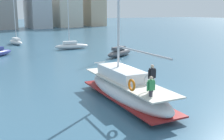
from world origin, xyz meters
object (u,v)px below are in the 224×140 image
(moored_sloop_far, at_px, (16,41))
(moored_catamaran, at_px, (72,45))
(main_sailboat, at_px, (126,88))
(moored_cutter_left, at_px, (120,52))

(moored_sloop_far, height_order, moored_catamaran, moored_catamaran)
(moored_catamaran, bearing_deg, moored_sloop_far, 122.01)
(main_sailboat, xyz_separation_m, moored_catamaran, (6.03, 26.19, -0.31))
(main_sailboat, height_order, moored_sloop_far, main_sailboat)
(main_sailboat, xyz_separation_m, moored_cutter_left, (9.12, 16.27, -0.32))
(moored_sloop_far, xyz_separation_m, moored_cutter_left, (9.79, -20.65, 0.03))
(main_sailboat, relative_size, moored_sloop_far, 1.79)
(moored_cutter_left, bearing_deg, moored_sloop_far, 115.37)
(moored_sloop_far, bearing_deg, moored_cutter_left, -64.63)
(moored_catamaran, distance_m, moored_cutter_left, 10.39)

